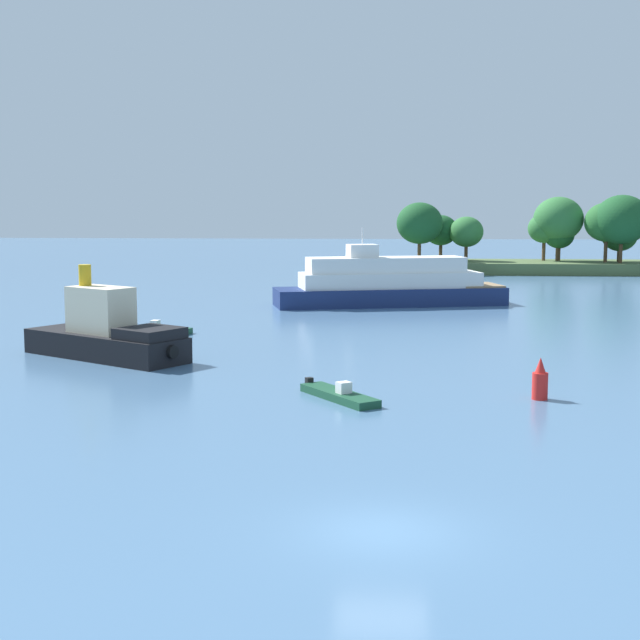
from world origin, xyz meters
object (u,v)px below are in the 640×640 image
(tugboat, at_px, (107,334))
(channel_buoy_red, at_px, (540,381))
(white_riverboat, at_px, (389,284))
(fishing_skiff, at_px, (149,330))
(small_motorboat, at_px, (339,395))

(tugboat, xyz_separation_m, channel_buoy_red, (22.52, -9.40, -0.54))
(channel_buoy_red, bearing_deg, tugboat, 157.35)
(channel_buoy_red, bearing_deg, white_riverboat, 99.88)
(tugboat, xyz_separation_m, fishing_skiff, (-0.24, 10.07, -1.14))
(tugboat, distance_m, white_riverboat, 32.38)
(fishing_skiff, relative_size, white_riverboat, 0.30)
(fishing_skiff, xyz_separation_m, channel_buoy_red, (22.76, -19.47, 0.60))
(fishing_skiff, relative_size, channel_buoy_red, 3.21)
(small_motorboat, relative_size, channel_buoy_red, 2.47)
(channel_buoy_red, bearing_deg, small_motorboat, -176.06)
(small_motorboat, bearing_deg, channel_buoy_red, 3.94)
(fishing_skiff, distance_m, channel_buoy_red, 29.95)
(white_riverboat, relative_size, channel_buoy_red, 10.64)
(tugboat, relative_size, fishing_skiff, 1.73)
(tugboat, distance_m, channel_buoy_red, 24.41)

